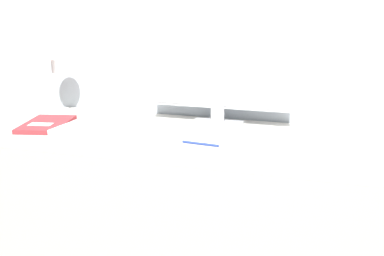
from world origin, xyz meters
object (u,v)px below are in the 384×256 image
keyboard (302,155)px  pen (200,144)px  monitor (218,68)px  laptop (100,130)px  ereader (108,124)px  desk_lamp (53,62)px  notebook (47,124)px

keyboard → pen: keyboard is taller
monitor → keyboard: size_ratio=1.83×
monitor → laptop: 0.53m
ereader → desk_lamp: 0.47m
keyboard → desk_lamp: desk_lamp is taller
ereader → pen: (0.40, -0.06, -0.02)m
keyboard → laptop: laptop is taller
keyboard → desk_lamp: size_ratio=0.99×
monitor → desk_lamp: (-0.76, -0.02, -0.00)m
notebook → pen: size_ratio=2.07×
keyboard → laptop: bearing=174.7°
laptop → desk_lamp: (-0.35, 0.23, 0.23)m
ereader → pen: 0.40m
desk_lamp → laptop: bearing=-33.8°
monitor → ereader: monitor is taller
laptop → ereader: 0.04m
monitor → notebook: monitor is taller
pen → keyboard: bearing=-5.6°
notebook → pen: bearing=-5.0°
laptop → notebook: 0.26m
keyboard → notebook: (-1.03, 0.09, 0.00)m
laptop → ereader: size_ratio=1.73×
ereader → notebook: ereader is taller
notebook → keyboard: bearing=-5.2°
laptop → desk_lamp: desk_lamp is taller
keyboard → pen: 0.36m
laptop → notebook: laptop is taller
laptop → notebook: bearing=175.0°
notebook → monitor: bearing=19.1°
keyboard → notebook: 1.04m
monitor → desk_lamp: size_ratio=1.81×
keyboard → ereader: bearing=172.7°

